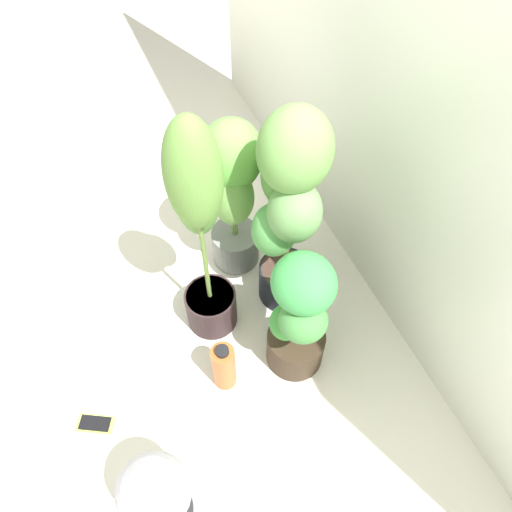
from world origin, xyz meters
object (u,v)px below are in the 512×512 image
Objects in this scene: nutrient_bottle at (224,366)px; potted_plant_back_center at (289,202)px; potted_plant_back_right at (298,313)px; potted_plant_back_left at (232,187)px; cell_phone at (95,424)px; floor_fan at (155,493)px; potted_plant_center at (200,228)px.

potted_plant_back_center is at bearing 127.25° from nutrient_bottle.
potted_plant_back_left is (-0.56, -0.03, 0.12)m from potted_plant_back_right.
potted_plant_back_right is 0.87m from cell_phone.
potted_plant_back_center reaches higher than floor_fan.
potted_plant_back_center is 1.26× the size of potted_plant_back_left.
potted_plant_center is at bearing -5.74° from floor_fan.
potted_plant_center is 1.36× the size of potted_plant_back_left.
potted_plant_back_center reaches higher than cell_phone.
floor_fan is at bearing -33.88° from potted_plant_back_left.
nutrient_bottle is (0.55, -0.26, -0.34)m from potted_plant_back_left.
potted_plant_back_right is 3.94× the size of cell_phone.
potted_plant_back_center reaches higher than potted_plant_back_right.
potted_plant_back_center is 3.75× the size of nutrient_bottle.
potted_plant_back_right reaches higher than floor_fan.
nutrient_bottle is at bearing -52.75° from potted_plant_back_center.
floor_fan is at bearing -61.34° from potted_plant_back_right.
nutrient_bottle is (-0.01, -0.29, -0.22)m from potted_plant_back_right.
potted_plant_center reaches higher than cell_phone.
floor_fan reaches higher than cell_phone.
potted_plant_center is at bearing 169.95° from nutrient_bottle.
potted_plant_back_left is at bearing -8.38° from floor_fan.
potted_plant_back_left is (-0.25, 0.21, -0.11)m from potted_plant_center.
nutrient_bottle is at bearing -92.61° from potted_plant_back_right.
potted_plant_center is 1.67× the size of potted_plant_back_right.
potted_plant_back_center is 1.09m from cell_phone.
potted_plant_center reaches higher than potted_plant_back_right.
potted_plant_back_right is 0.81× the size of potted_plant_back_left.
potted_plant_back_center reaches higher than potted_plant_back_left.
nutrient_bottle is (0.03, 0.51, 0.12)m from cell_phone.
floor_fan is (0.66, -0.40, -0.31)m from potted_plant_center.
potted_plant_back_left reaches higher than floor_fan.
potted_plant_back_center is (0.01, 0.33, 0.00)m from potted_plant_center.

